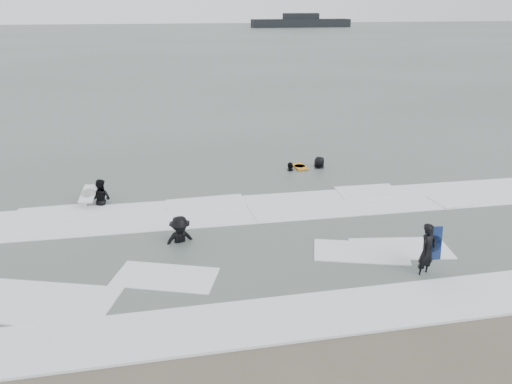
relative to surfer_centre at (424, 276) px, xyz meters
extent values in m
plane|color=brown|center=(-3.92, -0.69, 0.00)|extent=(320.00, 320.00, 0.00)
plane|color=#47544C|center=(-3.92, 79.31, 0.06)|extent=(320.00, 320.00, 0.00)
imported|color=black|center=(0.00, 0.00, 0.00)|extent=(0.68, 0.59, 1.57)
imported|color=black|center=(-9.25, 6.81, 0.00)|extent=(0.96, 0.91, 1.56)
imported|color=black|center=(-6.51, 3.10, 0.00)|extent=(1.29, 0.96, 1.78)
imported|color=black|center=(-1.46, 9.35, 0.00)|extent=(0.78, 1.00, 1.58)
imported|color=black|center=(-0.10, 9.45, 0.00)|extent=(1.00, 0.92, 1.72)
cube|color=white|center=(-3.92, -1.29, 0.03)|extent=(30.03, 2.32, 0.07)
cube|color=white|center=(-3.92, 5.31, 0.04)|extent=(30.00, 2.60, 0.09)
cube|color=black|center=(31.44, 129.89, 1.13)|extent=(27.30, 4.88, 2.15)
cube|color=black|center=(31.44, 129.89, 2.99)|extent=(9.75, 2.93, 1.56)
camera|label=1|loc=(-6.68, -10.94, 7.08)|focal=35.00mm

